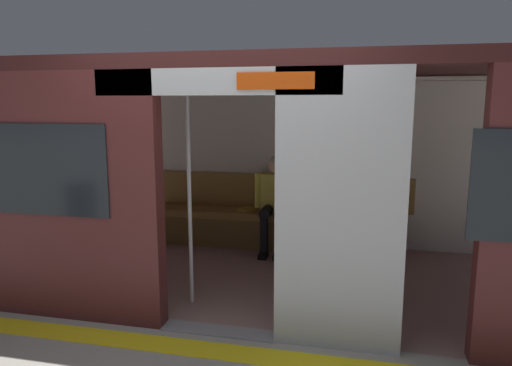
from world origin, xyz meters
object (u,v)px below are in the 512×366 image
at_px(bench_seat, 272,221).
at_px(grab_pole_door, 189,193).
at_px(train_car, 247,139).
at_px(grab_pole_far, 282,195).
at_px(person_seated, 275,197).
at_px(handbag, 311,207).
at_px(book, 247,209).

xyz_separation_m(bench_seat, grab_pole_door, (0.41, 1.81, 0.68)).
height_order(train_car, grab_pole_far, train_car).
height_order(person_seated, handbag, person_seated).
height_order(train_car, book, train_car).
distance_m(person_seated, handbag, 0.47).
height_order(train_car, handbag, train_car).
relative_size(book, grab_pole_far, 0.11).
bearing_deg(grab_pole_far, grab_pole_door, 8.49).
bearing_deg(person_seated, handbag, -169.00).
bearing_deg(book, grab_pole_far, 145.73).
distance_m(grab_pole_door, grab_pole_far, 0.84).
bearing_deg(person_seated, book, -15.87).
relative_size(handbag, grab_pole_far, 0.12).
xyz_separation_m(train_car, bench_seat, (-0.06, -1.07, -1.12)).
bearing_deg(grab_pole_far, person_seated, -77.65).
distance_m(train_car, grab_pole_far, 0.89).
relative_size(bench_seat, person_seated, 2.74).
bearing_deg(grab_pole_door, person_seated, -105.03).
bearing_deg(bench_seat, book, -10.24).
relative_size(bench_seat, grab_pole_door, 1.57).
height_order(bench_seat, grab_pole_far, grab_pole_far).
relative_size(person_seated, grab_pole_far, 0.57).
distance_m(book, grab_pole_far, 1.98).
relative_size(train_car, book, 29.09).
height_order(grab_pole_door, grab_pole_far, same).
bearing_deg(handbag, book, -1.90).
relative_size(book, grab_pole_door, 0.11).
height_order(person_seated, grab_pole_far, grab_pole_far).
distance_m(bench_seat, grab_pole_door, 1.98).
xyz_separation_m(train_car, person_seated, (-0.12, -1.01, -0.79)).
height_order(train_car, grab_pole_door, train_car).
bearing_deg(train_car, grab_pole_door, 64.42).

